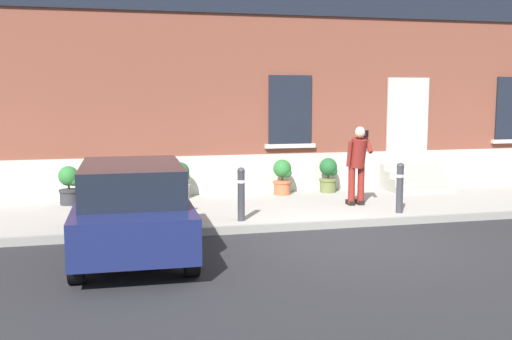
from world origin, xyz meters
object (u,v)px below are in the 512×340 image
object	(u,v)px
planter_charcoal	(69,184)
planter_terracotta	(283,176)
planter_cream	(180,179)
bollard_far_left	(241,192)
hatchback_car_navy	(132,206)
planter_olive	(329,174)
person_on_phone	(358,160)
bollard_near_person	(400,186)

from	to	relation	value
planter_charcoal	planter_terracotta	xyz separation A→B (m)	(4.97, 0.16, 0.00)
planter_cream	bollard_far_left	bearing A→B (deg)	-72.96
hatchback_car_navy	bollard_far_left	distance (m)	2.56
hatchback_car_navy	planter_terracotta	size ratio (longest dim) A/B	4.77
planter_terracotta	planter_olive	size ratio (longest dim) A/B	1.00
hatchback_car_navy	planter_cream	xyz separation A→B (m)	(1.27, 4.20, -0.18)
person_on_phone	planter_cream	world-z (taller)	person_on_phone
person_on_phone	planter_olive	bearing A→B (deg)	80.77
bollard_far_left	planter_olive	world-z (taller)	bollard_far_left
planter_charcoal	planter_terracotta	distance (m)	4.97
person_on_phone	planter_olive	size ratio (longest dim) A/B	2.02
person_on_phone	planter_terracotta	xyz separation A→B (m)	(-1.19, 1.78, -0.54)
person_on_phone	planter_cream	size ratio (longest dim) A/B	2.02
bollard_far_left	planter_olive	size ratio (longest dim) A/B	1.22
bollard_far_left	planter_terracotta	size ratio (longest dim) A/B	1.22
hatchback_car_navy	person_on_phone	xyz separation A→B (m)	(4.94, 2.42, 0.36)
hatchback_car_navy	planter_charcoal	size ratio (longest dim) A/B	4.77
planter_terracotta	hatchback_car_navy	bearing A→B (deg)	-131.78
person_on_phone	planter_terracotta	world-z (taller)	person_on_phone
bollard_near_person	planter_terracotta	xyz separation A→B (m)	(-1.71, 2.76, -0.11)
hatchback_car_navy	bollard_near_person	distance (m)	5.64
hatchback_car_navy	bollard_far_left	xyz separation A→B (m)	(2.11, 1.44, -0.08)
planter_charcoal	planter_cream	world-z (taller)	same
planter_olive	bollard_far_left	bearing A→B (deg)	-135.16
bollard_far_left	planter_cream	xyz separation A→B (m)	(-0.85, 2.76, -0.11)
planter_charcoal	planter_terracotta	size ratio (longest dim) A/B	1.00
planter_cream	planter_terracotta	distance (m)	2.48
planter_cream	planter_olive	world-z (taller)	same
bollard_far_left	planter_terracotta	distance (m)	3.21
bollard_near_person	planter_terracotta	bearing A→B (deg)	121.79
hatchback_car_navy	planter_charcoal	xyz separation A→B (m)	(-1.22, 4.04, -0.18)
hatchback_car_navy	planter_terracotta	world-z (taller)	hatchback_car_navy
person_on_phone	planter_cream	distance (m)	4.12
bollard_far_left	planter_charcoal	world-z (taller)	bollard_far_left
hatchback_car_navy	person_on_phone	world-z (taller)	person_on_phone
planter_charcoal	person_on_phone	bearing A→B (deg)	-14.73
hatchback_car_navy	bollard_far_left	world-z (taller)	hatchback_car_navy
planter_terracotta	planter_olive	xyz separation A→B (m)	(1.22, 0.08, 0.00)
hatchback_car_navy	planter_cream	bearing A→B (deg)	73.23
hatchback_car_navy	person_on_phone	bearing A→B (deg)	26.12
bollard_near_person	bollard_far_left	size ratio (longest dim) A/B	1.00
bollard_near_person	planter_olive	bearing A→B (deg)	99.82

